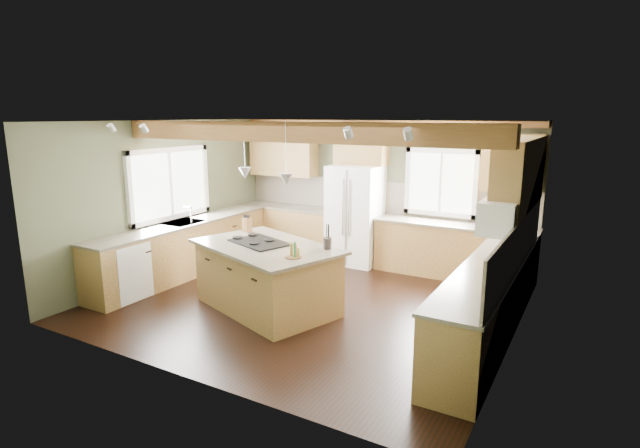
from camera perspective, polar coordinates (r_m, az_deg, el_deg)
The scene contains 37 objects.
floor at distance 7.42m, azimuth -1.18°, elevation -8.85°, with size 5.60×5.60×0.00m, color black.
ceiling at distance 6.92m, azimuth -1.28°, elevation 11.66°, with size 5.60×5.60×0.00m, color silver.
wall_back at distance 9.25m, azimuth 6.78°, elevation 3.68°, with size 5.60×5.60×0.00m, color #4E533B.
wall_left at distance 8.81m, azimuth -17.07°, elevation 2.78°, with size 5.00×5.00×0.00m, color #4E533B.
wall_right at distance 6.13m, azimuth 21.82°, elevation -1.60°, with size 5.00×5.00×0.00m, color #4E533B.
ceiling_beam at distance 6.50m, azimuth -3.58°, elevation 10.44°, with size 5.55×0.26×0.26m, color brown.
soffit_trim at distance 9.06m, azimuth 6.73°, elevation 11.38°, with size 5.55×0.20×0.10m, color brown.
backsplash_back at distance 9.25m, azimuth 6.73°, elevation 3.12°, with size 5.58×0.03×0.58m, color brown.
backsplash_right at distance 6.20m, azimuth 21.69°, elevation -2.29°, with size 0.03×3.70×0.58m, color brown.
base_cab_back_left at distance 9.99m, azimuth -3.52°, elevation -0.64°, with size 2.02×0.60×0.88m, color brown.
counter_back_left at distance 9.89m, azimuth -3.55°, elevation 1.96°, with size 2.06×0.64×0.04m, color #443D32.
base_cab_back_right at distance 8.68m, azimuth 14.93°, elevation -3.04°, with size 2.62×0.60×0.88m, color brown.
counter_back_right at distance 8.57m, azimuth 15.11°, elevation -0.08°, with size 2.66×0.64×0.04m, color #443D32.
base_cab_left at distance 8.81m, azimuth -15.14°, elevation -2.84°, with size 0.60×3.70×0.88m, color brown.
counter_left at distance 8.70m, azimuth -15.31°, elevation 0.09°, with size 0.64×3.74×0.04m, color #443D32.
base_cab_right at distance 6.47m, azimuth 18.62°, elevation -8.61°, with size 0.60×3.70×0.88m, color brown.
counter_right at distance 6.33m, azimuth 18.91°, elevation -4.72°, with size 0.64×3.74×0.04m, color #443D32.
upper_cab_back_left at distance 9.97m, azimuth -4.21°, elevation 8.12°, with size 1.40×0.35×0.90m, color brown.
upper_cab_over_fridge at distance 9.13m, azimuth 4.73°, elevation 8.97°, with size 0.96×0.35×0.70m, color brown.
upper_cab_right at distance 6.93m, azimuth 21.91°, elevation 5.39°, with size 0.35×2.20×0.90m, color brown.
upper_cab_back_corner at distance 8.38m, azimuth 21.12°, elevation 6.52°, with size 0.90×0.35×0.90m, color brown.
window_left at distance 8.79m, azimuth -16.85°, elevation 4.42°, with size 0.04×1.60×1.05m, color white.
window_back at distance 8.82m, azimuth 13.68°, elevation 4.63°, with size 1.10×0.04×1.00m, color white.
sink at distance 8.70m, azimuth -15.31°, elevation 0.12°, with size 0.50×0.65×0.03m, color #262628.
faucet at distance 8.54m, azimuth -14.51°, elevation 0.94°, with size 0.02×0.02×0.28m, color #B2B2B7.
dishwasher at distance 7.98m, azimuth -21.66°, elevation -4.96°, with size 0.60×0.60×0.84m, color white.
oven at distance 5.30m, azimuth 15.62°, elevation -13.31°, with size 0.60×0.72×0.84m, color white.
microwave at distance 6.07m, azimuth 19.89°, elevation 0.83°, with size 0.40×0.70×0.38m, color white.
pendant_left at distance 7.17m, azimuth -8.57°, elevation 5.78°, with size 0.18×0.18×0.16m, color #B2B2B7.
pendant_right at distance 6.38m, azimuth -3.88°, elevation 5.09°, with size 0.18×0.18×0.16m, color #B2B2B7.
refrigerator at distance 9.10m, azimuth 4.04°, elevation 1.04°, with size 0.90×0.74×1.80m, color white.
island at distance 7.09m, azimuth -6.08°, elevation -6.18°, with size 1.93×1.18×0.88m, color brown.
island_top at distance 6.95m, azimuth -6.17°, elevation -2.58°, with size 2.06×1.31×0.04m, color #443D32.
cooktop at distance 7.08m, azimuth -6.92°, elevation -2.09°, with size 0.84×0.56×0.02m, color black.
knife_block at distance 7.76m, azimuth -8.36°, elevation -0.09°, with size 0.13×0.10×0.22m, color brown.
utensil_crock at distance 6.71m, azimuth 0.84°, elevation -2.21°, with size 0.11×0.11×0.15m, color #463D38.
bottle_tray at distance 6.32m, azimuth -3.09°, elevation -2.97°, with size 0.21×0.21×0.19m, color brown, non-canonical shape.
Camera 1 is at (3.56, -5.93, 2.69)m, focal length 28.00 mm.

